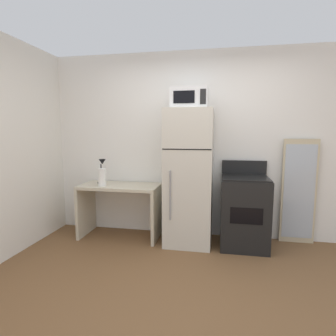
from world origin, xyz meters
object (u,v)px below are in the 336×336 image
at_px(leaning_mirror, 299,192).
at_px(paper_towel_roll, 102,177).
at_px(desk_lamp, 102,167).
at_px(refrigerator, 189,177).
at_px(microwave, 190,98).
at_px(oven_range, 244,211).
at_px(desk, 120,201).

bearing_deg(leaning_mirror, paper_towel_roll, -172.37).
bearing_deg(desk_lamp, refrigerator, -3.87).
bearing_deg(desk_lamp, microwave, -4.83).
relative_size(desk_lamp, oven_range, 0.32).
relative_size(desk_lamp, microwave, 0.77).
relative_size(paper_towel_roll, oven_range, 0.22).
bearing_deg(paper_towel_roll, leaning_mirror, 7.63).
relative_size(refrigerator, leaning_mirror, 1.27).
bearing_deg(leaning_mirror, desk, -174.39).
distance_m(desk_lamp, microwave, 1.57).
xyz_separation_m(desk, microwave, (0.98, -0.05, 1.39)).
distance_m(refrigerator, oven_range, 0.84).
relative_size(desk, refrigerator, 0.62).
bearing_deg(microwave, desk, 177.15).
xyz_separation_m(paper_towel_roll, leaning_mirror, (2.63, 0.35, -0.17)).
height_order(desk, paper_towel_roll, paper_towel_roll).
bearing_deg(leaning_mirror, desk_lamp, -176.21).
bearing_deg(paper_towel_roll, desk, 28.52).
xyz_separation_m(refrigerator, microwave, (0.00, -0.02, 1.02)).
distance_m(paper_towel_roll, refrigerator, 1.19).
bearing_deg(leaning_mirror, microwave, -168.76).
xyz_separation_m(paper_towel_roll, refrigerator, (1.19, 0.09, 0.02)).
height_order(desk_lamp, oven_range, desk_lamp).
distance_m(microwave, leaning_mirror, 1.90).
xyz_separation_m(desk, desk_lamp, (-0.29, 0.06, 0.47)).
distance_m(paper_towel_roll, oven_range, 1.96).
relative_size(refrigerator, oven_range, 1.62).
relative_size(desk_lamp, paper_towel_roll, 1.47).
bearing_deg(refrigerator, desk, 178.39).
distance_m(desk, desk_lamp, 0.56).
bearing_deg(leaning_mirror, oven_range, -160.34).
height_order(paper_towel_roll, oven_range, oven_range).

